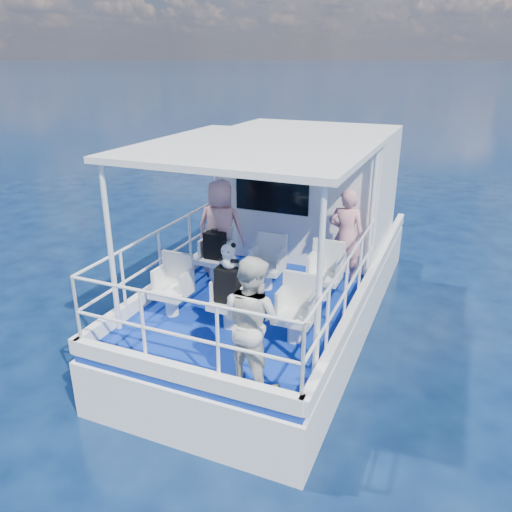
# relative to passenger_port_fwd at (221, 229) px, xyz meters

# --- Properties ---
(ground) EXTENTS (2000.00, 2000.00, 0.00)m
(ground) POSITION_rel_passenger_port_fwd_xyz_m (0.89, -0.43, -1.70)
(ground) COLOR #061433
(ground) RESTS_ON ground
(hull) EXTENTS (3.00, 7.00, 1.60)m
(hull) POSITION_rel_passenger_port_fwd_xyz_m (0.89, 0.57, -1.70)
(hull) COLOR white
(hull) RESTS_ON ground
(deck) EXTENTS (2.90, 6.90, 0.10)m
(deck) POSITION_rel_passenger_port_fwd_xyz_m (0.89, 0.57, -0.85)
(deck) COLOR navy
(deck) RESTS_ON hull
(cabin) EXTENTS (2.85, 2.00, 2.20)m
(cabin) POSITION_rel_passenger_port_fwd_xyz_m (0.89, 1.87, 0.30)
(cabin) COLOR white
(cabin) RESTS_ON deck
(canopy) EXTENTS (3.00, 3.20, 0.08)m
(canopy) POSITION_rel_passenger_port_fwd_xyz_m (0.89, -0.63, 1.44)
(canopy) COLOR white
(canopy) RESTS_ON cabin
(canopy_posts) EXTENTS (2.77, 2.97, 2.20)m
(canopy_posts) POSITION_rel_passenger_port_fwd_xyz_m (0.89, -0.68, 0.30)
(canopy_posts) COLOR white
(canopy_posts) RESTS_ON deck
(railings) EXTENTS (2.84, 3.59, 1.00)m
(railings) POSITION_rel_passenger_port_fwd_xyz_m (0.89, -1.01, -0.30)
(railings) COLOR white
(railings) RESTS_ON deck
(seat_port_fwd) EXTENTS (0.48, 0.46, 0.38)m
(seat_port_fwd) POSITION_rel_passenger_port_fwd_xyz_m (-0.01, -0.23, -0.61)
(seat_port_fwd) COLOR silver
(seat_port_fwd) RESTS_ON deck
(seat_center_fwd) EXTENTS (0.48, 0.46, 0.38)m
(seat_center_fwd) POSITION_rel_passenger_port_fwd_xyz_m (0.89, -0.23, -0.61)
(seat_center_fwd) COLOR silver
(seat_center_fwd) RESTS_ON deck
(seat_stbd_fwd) EXTENTS (0.48, 0.46, 0.38)m
(seat_stbd_fwd) POSITION_rel_passenger_port_fwd_xyz_m (1.79, -0.23, -0.61)
(seat_stbd_fwd) COLOR silver
(seat_stbd_fwd) RESTS_ON deck
(seat_port_aft) EXTENTS (0.48, 0.46, 0.38)m
(seat_port_aft) POSITION_rel_passenger_port_fwd_xyz_m (-0.01, -1.53, -0.61)
(seat_port_aft) COLOR silver
(seat_port_aft) RESTS_ON deck
(seat_center_aft) EXTENTS (0.48, 0.46, 0.38)m
(seat_center_aft) POSITION_rel_passenger_port_fwd_xyz_m (0.89, -1.53, -0.61)
(seat_center_aft) COLOR silver
(seat_center_aft) RESTS_ON deck
(seat_stbd_aft) EXTENTS (0.48, 0.46, 0.38)m
(seat_stbd_aft) POSITION_rel_passenger_port_fwd_xyz_m (1.79, -1.53, -0.61)
(seat_stbd_aft) COLOR silver
(seat_stbd_aft) RESTS_ON deck
(passenger_port_fwd) EXTENTS (0.66, 0.52, 1.59)m
(passenger_port_fwd) POSITION_rel_passenger_port_fwd_xyz_m (0.00, 0.00, 0.00)
(passenger_port_fwd) COLOR pink
(passenger_port_fwd) RESTS_ON deck
(passenger_stbd_fwd) EXTENTS (0.59, 0.42, 1.51)m
(passenger_stbd_fwd) POSITION_rel_passenger_port_fwd_xyz_m (1.91, 0.54, -0.04)
(passenger_stbd_fwd) COLOR #CE858A
(passenger_stbd_fwd) RESTS_ON deck
(passenger_stbd_aft) EXTENTS (0.86, 0.76, 1.48)m
(passenger_stbd_aft) POSITION_rel_passenger_port_fwd_xyz_m (1.62, -2.51, -0.05)
(passenger_stbd_aft) COLOR silver
(passenger_stbd_aft) RESTS_ON deck
(backpack_port) EXTENTS (0.33, 0.18, 0.43)m
(backpack_port) POSITION_rel_passenger_port_fwd_xyz_m (0.02, -0.26, -0.20)
(backpack_port) COLOR black
(backpack_port) RESTS_ON seat_port_fwd
(backpack_center) EXTENTS (0.32, 0.18, 0.47)m
(backpack_center) POSITION_rel_passenger_port_fwd_xyz_m (0.88, -1.55, -0.18)
(backpack_center) COLOR black
(backpack_center) RESTS_ON seat_center_aft
(compact_camera) EXTENTS (0.09, 0.06, 0.06)m
(compact_camera) POSITION_rel_passenger_port_fwd_xyz_m (0.01, -0.25, 0.04)
(compact_camera) COLOR black
(compact_camera) RESTS_ON backpack_port
(panda) EXTENTS (0.23, 0.19, 0.35)m
(panda) POSITION_rel_passenger_port_fwd_xyz_m (0.89, -1.54, 0.23)
(panda) COLOR silver
(panda) RESTS_ON backpack_center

